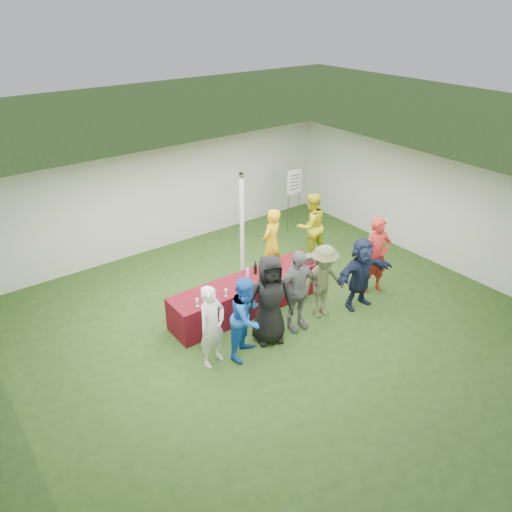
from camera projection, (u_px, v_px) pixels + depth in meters
ground at (256, 310)px, 10.93m from camera, size 60.00×60.00×0.00m
tent at (242, 230)px, 11.41m from camera, size 10.00×10.00×10.00m
serving_table at (249, 294)px, 10.80m from camera, size 3.60×0.80×0.75m
wine_bottles at (265, 264)px, 10.96m from camera, size 0.66×0.13×0.32m
wine_glasses at (239, 286)px, 10.18m from camera, size 2.76×0.12×0.16m
water_bottle at (248, 273)px, 10.65m from camera, size 0.07×0.07×0.23m
bar_towel at (302, 257)px, 11.47m from camera, size 0.25×0.18×0.03m
dump_bucket at (309, 259)px, 11.23m from camera, size 0.23×0.23×0.18m
wine_list_sign at (294, 186)px, 14.04m from camera, size 0.50×0.03×1.80m
staff_pourer at (271, 244)px, 11.82m from camera, size 0.75×0.61×1.76m
staff_back at (311, 226)px, 12.77m from camera, size 0.91×0.74×1.74m
customer_0 at (212, 326)px, 9.02m from camera, size 0.67×0.52×1.63m
customer_1 at (247, 317)px, 9.25m from camera, size 1.01×0.93×1.66m
customer_2 at (270, 300)px, 9.58m from camera, size 1.07×0.89×1.87m
customer_3 at (297, 291)px, 9.96m from camera, size 1.07×0.52×1.77m
customer_4 at (323, 282)px, 10.38m from camera, size 1.11×0.69×1.65m
customer_5 at (361, 273)px, 10.72m from camera, size 1.55×0.60×1.63m
customer_6 at (376, 255)px, 11.24m from camera, size 0.77×0.62×1.82m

